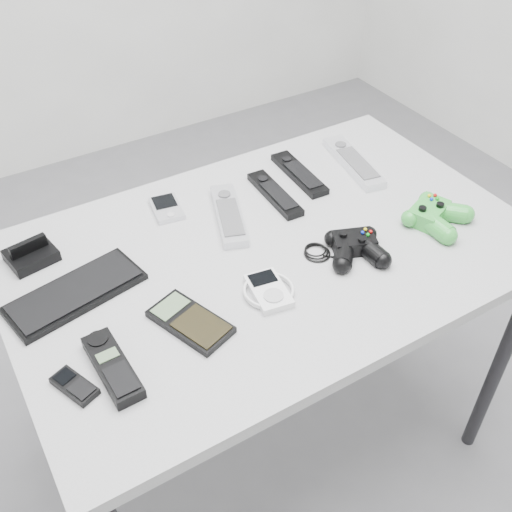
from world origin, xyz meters
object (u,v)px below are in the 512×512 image
pda_keyboard (75,292)px  cordless_handset (113,366)px  calculator (190,321)px  remote_silver_b (353,162)px  mobile_phone (74,386)px  desk (271,269)px  remote_black_b (299,173)px  mp3_player (269,290)px  controller_black (356,245)px  remote_black_a (275,194)px  remote_silver_a (229,214)px  pda (167,208)px  controller_green (435,214)px

pda_keyboard → cordless_handset: (-0.00, -0.21, 0.00)m
calculator → remote_silver_b: bearing=5.3°
pda_keyboard → cordless_handset: cordless_handset is taller
mobile_phone → desk: bearing=-5.3°
remote_black_b → mp3_player: 0.42m
desk → remote_silver_b: size_ratio=4.63×
controller_black → remote_black_a: bearing=118.9°
remote_silver_a → remote_black_b: 0.24m
pda → pda_keyboard: bearing=-139.7°
remote_black_a → mp3_player: 0.32m
remote_silver_a → controller_black: bearing=-34.9°
remote_black_a → remote_silver_b: 0.24m
desk → cordless_handset: 0.44m
remote_black_b → controller_green: controller_green is taller
desk → remote_silver_b: 0.39m
controller_black → controller_green: bearing=19.8°
remote_black_a → controller_black: (0.04, -0.26, 0.01)m
mp3_player → controller_green: controller_green is taller
pda → remote_black_b: (0.34, -0.04, 0.00)m
remote_silver_a → remote_black_b: remote_silver_a is taller
controller_green → remote_silver_a: bearing=125.8°
desk → remote_silver_a: size_ratio=5.09×
controller_black → calculator: bearing=-158.3°
calculator → desk: bearing=4.8°
cordless_handset → mp3_player: cordless_handset is taller
mp3_player → controller_green: size_ratio=0.75×
pda_keyboard → remote_silver_b: bearing=-4.2°
mobile_phone → remote_silver_a: bearing=9.7°
pda → desk: bearing=-50.3°
remote_black_a → remote_black_b: size_ratio=0.97×
remote_black_b → mp3_player: size_ratio=1.87×
remote_silver_b → mp3_player: remote_silver_b is taller
remote_silver_b → mobile_phone: (-0.82, -0.30, -0.00)m
pda_keyboard → cordless_handset: bearing=-102.3°
remote_silver_b → mp3_player: bearing=-136.5°
pda_keyboard → remote_silver_a: bearing=-1.9°
mobile_phone → cordless_handset: cordless_handset is taller
remote_black_b → cordless_handset: size_ratio=1.23×
remote_black_b → pda_keyboard: bearing=-165.7°
desk → mobile_phone: mobile_phone is taller
pda → controller_green: 0.60m
pda_keyboard → pda: size_ratio=2.72×
calculator → controller_black: bearing=-19.0°
remote_black_b → remote_black_a: bearing=-153.6°
pda → mobile_phone: (-0.34, -0.37, -0.00)m
remote_silver_b → controller_black: (-0.21, -0.27, 0.01)m
mobile_phone → cordless_handset: (0.07, 0.00, 0.01)m
pda_keyboard → pda: bearing=19.8°
mp3_player → controller_black: bearing=11.4°
pda_keyboard → controller_black: bearing=-29.5°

